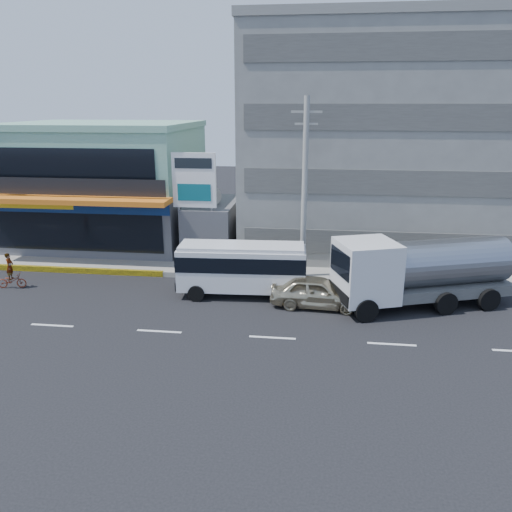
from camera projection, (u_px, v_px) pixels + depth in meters
The scene contains 12 objects.
ground at pixel (159, 331), 21.94m from camera, with size 120.00×120.00×0.00m, color black.
sidewalk at pixel (287, 266), 30.32m from camera, with size 70.00×5.00×0.30m, color gray.
shop_building at pixel (107, 187), 34.94m from camera, with size 12.40×11.70×8.00m.
concrete_building at pixel (369, 145), 32.95m from camera, with size 16.00×12.00×14.00m, color gray.
gap_structure at pixel (214, 228), 32.81m from camera, with size 3.00×6.00×3.50m, color #4E4F54.
satellite_dish at pixel (210, 204), 31.33m from camera, with size 1.50×1.50×0.15m, color slate.
billboard at pixel (194, 187), 29.28m from camera, with size 2.60×0.18×6.90m.
utility_pole_near at pixel (304, 190), 26.75m from camera, with size 1.60×0.30×10.00m.
minibus at pixel (242, 265), 25.64m from camera, with size 6.65×2.56×2.74m.
sedan at pixel (317, 292), 24.42m from camera, with size 1.83×4.54×1.55m, color #C4B896.
tanker_truck at pixel (417, 270), 24.21m from camera, with size 9.08×5.24×3.44m.
motorcycle_rider at pixel (11, 276), 26.97m from camera, with size 1.60×0.80×1.95m.
Camera 1 is at (6.69, -19.33, 9.60)m, focal length 35.00 mm.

